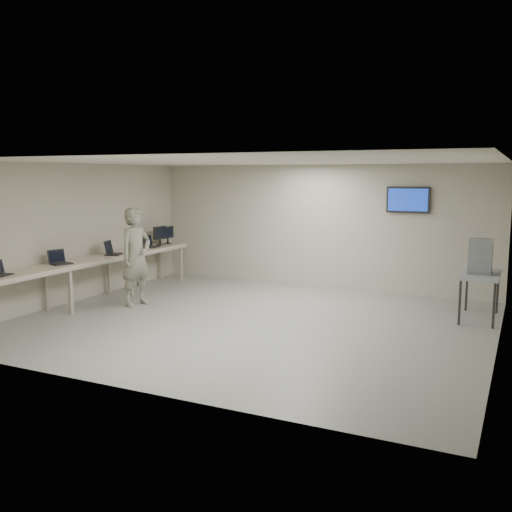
% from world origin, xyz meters
% --- Properties ---
extents(room, '(8.01, 7.01, 2.81)m').
position_xyz_m(room, '(0.03, 0.06, 1.41)').
color(room, gray).
rests_on(room, ground).
extents(workbench, '(0.76, 6.00, 0.90)m').
position_xyz_m(workbench, '(-3.59, 0.00, 0.83)').
color(workbench, beige).
rests_on(workbench, ground).
extents(laptop_0, '(0.32, 0.36, 0.25)m').
position_xyz_m(laptop_0, '(-3.64, -2.14, 0.97)').
color(laptop_0, black).
rests_on(laptop_0, workbench).
extents(laptop_1, '(0.39, 0.42, 0.28)m').
position_xyz_m(laptop_1, '(-3.63, -0.81, 0.97)').
color(laptop_1, black).
rests_on(laptop_1, workbench).
extents(laptop_2, '(0.42, 0.45, 0.30)m').
position_xyz_m(laptop_2, '(-3.60, 0.65, 0.98)').
color(laptop_2, black).
rests_on(laptop_2, workbench).
extents(laptop_3, '(0.30, 0.36, 0.27)m').
position_xyz_m(laptop_3, '(-3.58, 2.00, 0.97)').
color(laptop_3, black).
rests_on(laptop_3, workbench).
extents(monitor_near, '(0.20, 0.46, 0.46)m').
position_xyz_m(monitor_near, '(-3.60, 2.42, 1.17)').
color(monitor_near, black).
rests_on(monitor_near, workbench).
extents(monitor_far, '(0.19, 0.43, 0.43)m').
position_xyz_m(monitor_far, '(-3.60, 2.75, 1.16)').
color(monitor_far, black).
rests_on(monitor_far, workbench).
extents(soldier, '(0.60, 0.79, 1.94)m').
position_xyz_m(soldier, '(-2.63, 0.22, 0.97)').
color(soldier, slate).
rests_on(soldier, ground).
extents(side_table, '(0.65, 1.38, 0.83)m').
position_xyz_m(side_table, '(3.60, 1.96, 0.76)').
color(side_table, '#949A9D').
rests_on(side_table, ground).
extents(storage_bins, '(0.39, 0.43, 0.62)m').
position_xyz_m(storage_bins, '(3.58, 1.96, 1.14)').
color(storage_bins, gray).
rests_on(storage_bins, side_table).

